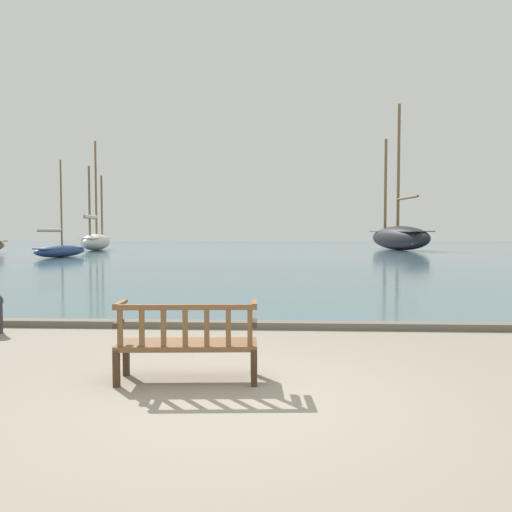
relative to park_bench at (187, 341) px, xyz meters
The scene contains 7 objects.
ground_plane 1.05m from the park_bench, 41.16° to the right, with size 160.00×160.00×0.00m, color gray.
harbor_water 43.39m from the park_bench, 89.07° to the left, with size 100.00×80.00×0.08m, color #476670.
quay_edge_kerb 3.34m from the park_bench, 77.74° to the left, with size 40.00×0.30×0.12m, color #675F54.
park_bench is the anchor object (origin of this frame).
sailboat_outer_starboard 29.44m from the park_bench, 116.73° to the left, with size 2.14×5.16×6.35m.
sailboat_mid_starboard 41.87m from the park_bench, 111.84° to the left, with size 2.79×8.12×9.85m.
sailboat_far_starboard 42.40m from the park_bench, 73.57° to the left, with size 4.55×11.71×13.32m.
Camera 1 is at (0.35, -5.01, 1.72)m, focal length 35.00 mm.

